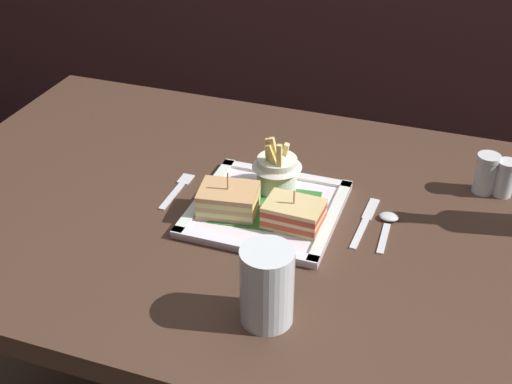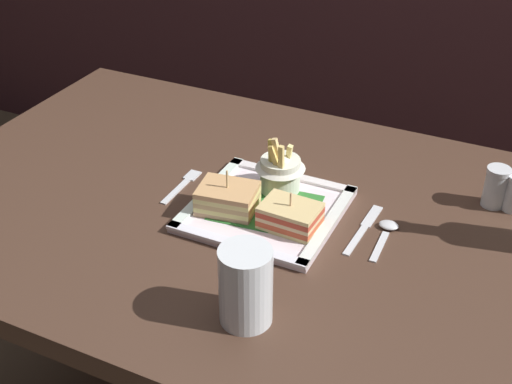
{
  "view_description": "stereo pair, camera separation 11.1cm",
  "coord_description": "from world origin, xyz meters",
  "px_view_note": "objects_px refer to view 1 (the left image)",
  "views": [
    {
      "loc": [
        0.36,
        -0.97,
        1.43
      ],
      "look_at": [
        0.02,
        -0.0,
        0.76
      ],
      "focal_mm": 47.73,
      "sensor_mm": 36.0,
      "label": 1
    },
    {
      "loc": [
        0.46,
        -0.93,
        1.43
      ],
      "look_at": [
        0.02,
        -0.0,
        0.76
      ],
      "focal_mm": 47.73,
      "sensor_mm": 36.0,
      "label": 2
    }
  ],
  "objects_px": {
    "fries_cup": "(277,168)",
    "knife": "(366,220)",
    "sandwich_half_left": "(228,200)",
    "spoon": "(388,222)",
    "water_glass": "(267,289)",
    "dining_table": "(247,259)",
    "sandwich_half_right": "(294,214)",
    "pepper_shaker": "(504,180)",
    "salt_shaker": "(485,176)",
    "square_plate": "(266,210)",
    "fork": "(178,189)"
  },
  "relations": [
    {
      "from": "water_glass",
      "to": "salt_shaker",
      "type": "height_order",
      "value": "water_glass"
    },
    {
      "from": "dining_table",
      "to": "sandwich_half_left",
      "type": "height_order",
      "value": "sandwich_half_left"
    },
    {
      "from": "water_glass",
      "to": "pepper_shaker",
      "type": "bearing_deg",
      "value": 55.98
    },
    {
      "from": "water_glass",
      "to": "fork",
      "type": "height_order",
      "value": "water_glass"
    },
    {
      "from": "sandwich_half_left",
      "to": "sandwich_half_right",
      "type": "xyz_separation_m",
      "value": [
        0.12,
        -0.0,
        -0.0
      ]
    },
    {
      "from": "spoon",
      "to": "fork",
      "type": "bearing_deg",
      "value": -177.28
    },
    {
      "from": "water_glass",
      "to": "knife",
      "type": "height_order",
      "value": "water_glass"
    },
    {
      "from": "fries_cup",
      "to": "knife",
      "type": "relative_size",
      "value": 0.7
    },
    {
      "from": "sandwich_half_right",
      "to": "knife",
      "type": "height_order",
      "value": "sandwich_half_right"
    },
    {
      "from": "sandwich_half_left",
      "to": "sandwich_half_right",
      "type": "height_order",
      "value": "sandwich_half_left"
    },
    {
      "from": "sandwich_half_left",
      "to": "water_glass",
      "type": "height_order",
      "value": "water_glass"
    },
    {
      "from": "sandwich_half_right",
      "to": "fork",
      "type": "height_order",
      "value": "sandwich_half_right"
    },
    {
      "from": "square_plate",
      "to": "fries_cup",
      "type": "relative_size",
      "value": 2.28
    },
    {
      "from": "square_plate",
      "to": "fries_cup",
      "type": "distance_m",
      "value": 0.09
    },
    {
      "from": "square_plate",
      "to": "sandwich_half_right",
      "type": "height_order",
      "value": "sandwich_half_right"
    },
    {
      "from": "knife",
      "to": "sandwich_half_left",
      "type": "bearing_deg",
      "value": -164.79
    },
    {
      "from": "square_plate",
      "to": "fork",
      "type": "xyz_separation_m",
      "value": [
        -0.19,
        0.02,
        -0.0
      ]
    },
    {
      "from": "dining_table",
      "to": "sandwich_half_right",
      "type": "bearing_deg",
      "value": -18.48
    },
    {
      "from": "fork",
      "to": "spoon",
      "type": "distance_m",
      "value": 0.4
    },
    {
      "from": "knife",
      "to": "spoon",
      "type": "distance_m",
      "value": 0.04
    },
    {
      "from": "sandwich_half_right",
      "to": "salt_shaker",
      "type": "height_order",
      "value": "same"
    },
    {
      "from": "dining_table",
      "to": "fries_cup",
      "type": "distance_m",
      "value": 0.19
    },
    {
      "from": "sandwich_half_left",
      "to": "water_glass",
      "type": "xyz_separation_m",
      "value": [
        0.15,
        -0.23,
        0.02
      ]
    },
    {
      "from": "fries_cup",
      "to": "sandwich_half_right",
      "type": "bearing_deg",
      "value": -57.73
    },
    {
      "from": "pepper_shaker",
      "to": "fries_cup",
      "type": "bearing_deg",
      "value": -161.42
    },
    {
      "from": "dining_table",
      "to": "salt_shaker",
      "type": "relative_size",
      "value": 16.27
    },
    {
      "from": "fork",
      "to": "knife",
      "type": "relative_size",
      "value": 0.79
    },
    {
      "from": "water_glass",
      "to": "knife",
      "type": "xyz_separation_m",
      "value": [
        0.09,
        0.3,
        -0.05
      ]
    },
    {
      "from": "spoon",
      "to": "pepper_shaker",
      "type": "distance_m",
      "value": 0.25
    },
    {
      "from": "fries_cup",
      "to": "square_plate",
      "type": "bearing_deg",
      "value": -88.13
    },
    {
      "from": "sandwich_half_right",
      "to": "pepper_shaker",
      "type": "relative_size",
      "value": 1.42
    },
    {
      "from": "sandwich_half_right",
      "to": "pepper_shaker",
      "type": "height_order",
      "value": "sandwich_half_right"
    },
    {
      "from": "square_plate",
      "to": "sandwich_half_right",
      "type": "xyz_separation_m",
      "value": [
        0.06,
        -0.03,
        0.03
      ]
    },
    {
      "from": "square_plate",
      "to": "fries_cup",
      "type": "bearing_deg",
      "value": 91.87
    },
    {
      "from": "salt_shaker",
      "to": "pepper_shaker",
      "type": "height_order",
      "value": "salt_shaker"
    },
    {
      "from": "square_plate",
      "to": "salt_shaker",
      "type": "height_order",
      "value": "salt_shaker"
    },
    {
      "from": "sandwich_half_left",
      "to": "spoon",
      "type": "relative_size",
      "value": 0.94
    },
    {
      "from": "pepper_shaker",
      "to": "water_glass",
      "type": "bearing_deg",
      "value": -124.02
    },
    {
      "from": "dining_table",
      "to": "sandwich_half_right",
      "type": "xyz_separation_m",
      "value": [
        0.1,
        -0.03,
        0.15
      ]
    },
    {
      "from": "dining_table",
      "to": "pepper_shaker",
      "type": "distance_m",
      "value": 0.51
    },
    {
      "from": "sandwich_half_left",
      "to": "pepper_shaker",
      "type": "bearing_deg",
      "value": 27.0
    },
    {
      "from": "water_glass",
      "to": "fork",
      "type": "relative_size",
      "value": 0.98
    },
    {
      "from": "salt_shaker",
      "to": "pepper_shaker",
      "type": "bearing_deg",
      "value": 0.0
    },
    {
      "from": "knife",
      "to": "dining_table",
      "type": "bearing_deg",
      "value": -171.85
    },
    {
      "from": "fries_cup",
      "to": "pepper_shaker",
      "type": "height_order",
      "value": "fries_cup"
    },
    {
      "from": "square_plate",
      "to": "salt_shaker",
      "type": "distance_m",
      "value": 0.42
    },
    {
      "from": "dining_table",
      "to": "knife",
      "type": "relative_size",
      "value": 7.89
    },
    {
      "from": "knife",
      "to": "pepper_shaker",
      "type": "relative_size",
      "value": 2.25
    },
    {
      "from": "fries_cup",
      "to": "salt_shaker",
      "type": "height_order",
      "value": "fries_cup"
    },
    {
      "from": "salt_shaker",
      "to": "sandwich_half_left",
      "type": "bearing_deg",
      "value": -151.15
    }
  ]
}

